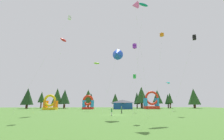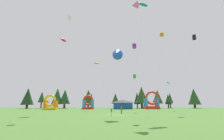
# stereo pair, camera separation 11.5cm
# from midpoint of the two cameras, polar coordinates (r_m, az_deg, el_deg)

# --- Properties ---
(ground_plane) EXTENTS (120.00, 120.00, 0.00)m
(ground_plane) POSITION_cam_midpoint_polar(r_m,az_deg,el_deg) (38.02, 1.37, -15.35)
(ground_plane) COLOR #47752D
(kite_blue_delta) EXTENTS (4.39, 2.70, 13.66)m
(kite_blue_delta) POSITION_cam_midpoint_polar(r_m,az_deg,el_deg) (33.54, 1.81, 5.60)
(kite_blue_delta) COLOR blue
(kite_blue_delta) RESTS_ON ground_plane
(kite_cyan_parafoil) EXTENTS (1.36, 5.75, 10.40)m
(kite_cyan_parafoil) POSITION_cam_midpoint_polar(r_m,az_deg,el_deg) (63.27, 19.05, -4.23)
(kite_cyan_parafoil) COLOR #19B7CC
(kite_cyan_parafoil) RESTS_ON ground_plane
(kite_orange_box) EXTENTS (1.91, 5.67, 23.43)m
(kite_orange_box) POSITION_cam_midpoint_polar(r_m,az_deg,el_deg) (53.04, 16.98, 11.62)
(kite_orange_box) COLOR orange
(kite_orange_box) RESTS_ON ground_plane
(kite_red_parafoil) EXTENTS (1.84, 9.14, 21.48)m
(kite_red_parafoil) POSITION_cam_midpoint_polar(r_m,az_deg,el_deg) (50.45, -16.51, 9.99)
(kite_red_parafoil) COLOR red
(kite_red_parafoil) RESTS_ON ground_plane
(kite_white_box) EXTENTS (8.53, 6.00, 22.88)m
(kite_white_box) POSITION_cam_midpoint_polar(r_m,az_deg,el_deg) (41.90, -14.63, 17.09)
(kite_white_box) COLOR white
(kite_white_box) RESTS_ON ground_plane
(kite_lime_parafoil) EXTENTS (7.43, 1.43, 18.44)m
(kite_lime_parafoil) POSITION_cam_midpoint_polar(r_m,az_deg,el_deg) (64.83, -5.33, 2.32)
(kite_lime_parafoil) COLOR #8CD826
(kite_lime_parafoil) RESTS_ON ground_plane
(kite_pink_delta) EXTENTS (4.40, 5.48, 23.25)m
(kite_pink_delta) POSITION_cam_midpoint_polar(r_m,az_deg,el_deg) (36.60, 7.97, 21.41)
(kite_pink_delta) COLOR #EA599E
(kite_pink_delta) RESTS_ON ground_plane
(kite_green_box) EXTENTS (4.62, 1.24, 11.43)m
(kite_green_box) POSITION_cam_midpoint_polar(r_m,az_deg,el_deg) (52.26, 7.90, -2.24)
(kite_green_box) COLOR green
(kite_green_box) RESTS_ON ground_plane
(kite_purple_box) EXTENTS (3.01, 3.27, 13.57)m
(kite_purple_box) POSITION_cam_midpoint_polar(r_m,az_deg,el_deg) (31.32, 7.91, 8.17)
(kite_purple_box) COLOR purple
(kite_purple_box) RESTS_ON ground_plane
(kite_black_box) EXTENTS (5.95, 2.04, 17.01)m
(kite_black_box) POSITION_cam_midpoint_polar(r_m,az_deg,el_deg) (39.98, 26.72, 10.04)
(kite_black_box) COLOR black
(kite_black_box) RESTS_ON ground_plane
(kite_teal_parafoil) EXTENTS (5.04, 2.85, 26.39)m
(kite_teal_parafoil) POSITION_cam_midpoint_polar(r_m,az_deg,el_deg) (43.31, 10.87, 21.39)
(kite_teal_parafoil) COLOR #0C7F7A
(kite_teal_parafoil) RESTS_ON ground_plane
(person_left_edge) EXTENTS (0.38, 0.38, 1.61)m
(person_left_edge) POSITION_cam_midpoint_polar(r_m,az_deg,el_deg) (35.50, -0.10, -14.10)
(person_left_edge) COLOR silver
(person_left_edge) RESTS_ON ground_plane
(person_near_camera) EXTENTS (0.36, 0.36, 1.73)m
(person_near_camera) POSITION_cam_midpoint_polar(r_m,az_deg,el_deg) (42.98, 3.39, -13.49)
(person_near_camera) COLOR black
(person_near_camera) RESTS_ON ground_plane
(inflatable_blue_arch) EXTENTS (6.23, 3.95, 7.67)m
(inflatable_blue_arch) POSITION_cam_midpoint_polar(r_m,az_deg,el_deg) (75.08, 13.68, -10.90)
(inflatable_blue_arch) COLOR red
(inflatable_blue_arch) RESTS_ON ground_plane
(inflatable_orange_dome) EXTENTS (4.93, 3.87, 5.83)m
(inflatable_orange_dome) POSITION_cam_midpoint_polar(r_m,az_deg,el_deg) (69.63, -20.60, -11.08)
(inflatable_orange_dome) COLOR yellow
(inflatable_orange_dome) RESTS_ON ground_plane
(inflatable_yellow_castle) EXTENTS (4.69, 4.33, 5.90)m
(inflatable_yellow_castle) POSITION_cam_midpoint_polar(r_m,az_deg,el_deg) (71.73, -8.21, -11.57)
(inflatable_yellow_castle) COLOR red
(inflatable_yellow_castle) RESTS_ON ground_plane
(festival_tent) EXTENTS (7.75, 3.34, 3.89)m
(festival_tent) POSITION_cam_midpoint_polar(r_m,az_deg,el_deg) (70.87, 3.82, -11.86)
(festival_tent) COLOR #19478C
(festival_tent) RESTS_ON ground_plane
(tree_row_0) EXTENTS (5.57, 5.57, 9.31)m
(tree_row_0) POSITION_cam_midpoint_polar(r_m,az_deg,el_deg) (86.02, -27.22, -8.20)
(tree_row_0) COLOR #4C331E
(tree_row_0) RESTS_ON ground_plane
(tree_row_1) EXTENTS (3.35, 3.35, 8.09)m
(tree_row_1) POSITION_cam_midpoint_polar(r_m,az_deg,el_deg) (88.76, -23.21, -8.65)
(tree_row_1) COLOR #4C331E
(tree_row_1) RESTS_ON ground_plane
(tree_row_2) EXTENTS (5.21, 5.21, 9.46)m
(tree_row_2) POSITION_cam_midpoint_polar(r_m,az_deg,el_deg) (82.84, -18.42, -8.65)
(tree_row_2) COLOR #4C331E
(tree_row_2) RESTS_ON ground_plane
(tree_row_3) EXTENTS (5.03, 5.03, 8.76)m
(tree_row_3) POSITION_cam_midpoint_polar(r_m,az_deg,el_deg) (81.69, -16.05, -8.96)
(tree_row_3) COLOR #4C331E
(tree_row_3) RESTS_ON ground_plane
(tree_row_4) EXTENTS (5.29, 5.29, 8.96)m
(tree_row_4) POSITION_cam_midpoint_polar(r_m,az_deg,el_deg) (82.71, -8.18, -9.10)
(tree_row_4) COLOR #4C331E
(tree_row_4) RESTS_ON ground_plane
(tree_row_5) EXTENTS (2.78, 2.78, 7.19)m
(tree_row_5) POSITION_cam_midpoint_polar(r_m,az_deg,el_deg) (81.91, -7.21, -9.72)
(tree_row_5) COLOR #4C331E
(tree_row_5) RESTS_ON ground_plane
(tree_row_6) EXTENTS (3.79, 3.79, 7.24)m
(tree_row_6) POSITION_cam_midpoint_polar(r_m,az_deg,el_deg) (83.41, 1.23, -9.92)
(tree_row_6) COLOR #4C331E
(tree_row_6) RESTS_ON ground_plane
(tree_row_7) EXTENTS (3.34, 3.34, 7.89)m
(tree_row_7) POSITION_cam_midpoint_polar(r_m,az_deg,el_deg) (84.10, 8.76, -9.66)
(tree_row_7) COLOR #4C331E
(tree_row_7) RESTS_ON ground_plane
(tree_row_8) EXTENTS (5.87, 5.87, 10.38)m
(tree_row_8) POSITION_cam_midpoint_polar(r_m,az_deg,el_deg) (81.38, 10.30, -8.50)
(tree_row_8) COLOR #4C331E
(tree_row_8) RESTS_ON ground_plane
(tree_row_9) EXTENTS (5.05, 5.05, 8.85)m
(tree_row_9) POSITION_cam_midpoint_polar(r_m,az_deg,el_deg) (84.34, 15.57, -8.97)
(tree_row_9) COLOR #4C331E
(tree_row_9) RESTS_ON ground_plane
(tree_row_10) EXTENTS (3.29, 3.29, 6.92)m
(tree_row_10) POSITION_cam_midpoint_polar(r_m,az_deg,el_deg) (88.64, 18.96, -9.60)
(tree_row_10) COLOR #4C331E
(tree_row_10) RESTS_ON ground_plane
(tree_row_11) EXTENTS (2.97, 2.97, 7.46)m
(tree_row_11) POSITION_cam_midpoint_polar(r_m,az_deg,el_deg) (87.31, 19.55, -9.21)
(tree_row_11) COLOR #4C331E
(tree_row_11) RESTS_ON ground_plane
(tree_row_12) EXTENTS (5.92, 5.92, 9.64)m
(tree_row_12) POSITION_cam_midpoint_polar(r_m,az_deg,el_deg) (91.74, 26.66, -8.24)
(tree_row_12) COLOR #4C331E
(tree_row_12) RESTS_ON ground_plane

